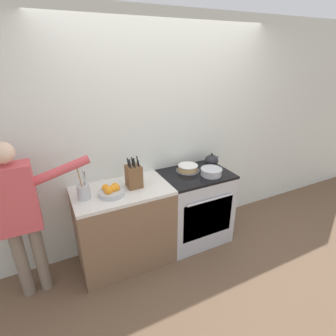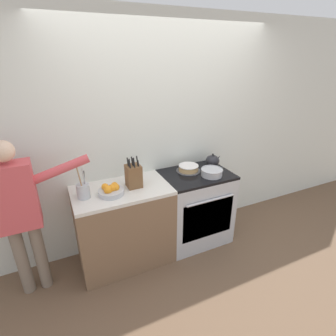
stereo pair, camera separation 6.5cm
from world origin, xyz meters
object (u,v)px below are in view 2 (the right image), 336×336
(tea_kettle, at_px, (213,161))
(utensil_crock, at_px, (83,191))
(knife_block, at_px, (134,176))
(fruit_bowl, at_px, (111,190))
(mixing_bowl, at_px, (212,172))
(layer_cake, at_px, (188,168))
(person_baker, at_px, (19,209))
(stove_range, at_px, (195,207))

(tea_kettle, xyz_separation_m, utensil_crock, (-1.55, -0.12, 0.01))
(knife_block, height_order, utensil_crock, utensil_crock)
(tea_kettle, xyz_separation_m, fruit_bowl, (-1.30, -0.17, -0.03))
(utensil_crock, bearing_deg, fruit_bowl, -10.42)
(mixing_bowl, bearing_deg, utensil_crock, 175.74)
(layer_cake, xyz_separation_m, mixing_bowl, (0.18, -0.22, 0.01))
(tea_kettle, bearing_deg, layer_cake, -178.69)
(mixing_bowl, bearing_deg, fruit_bowl, 177.13)
(person_baker, bearing_deg, tea_kettle, -7.79)
(knife_block, relative_size, fruit_bowl, 1.32)
(layer_cake, relative_size, knife_block, 0.86)
(fruit_bowl, distance_m, person_baker, 0.81)
(mixing_bowl, height_order, fruit_bowl, fruit_bowl)
(mixing_bowl, distance_m, person_baker, 1.94)
(person_baker, bearing_deg, stove_range, -10.55)
(tea_kettle, distance_m, utensil_crock, 1.55)
(mixing_bowl, bearing_deg, knife_block, 172.10)
(layer_cake, height_order, knife_block, knife_block)
(utensil_crock, distance_m, fruit_bowl, 0.26)
(utensil_crock, relative_size, person_baker, 0.22)
(utensil_crock, xyz_separation_m, fruit_bowl, (0.25, -0.05, -0.03))
(tea_kettle, relative_size, mixing_bowl, 0.82)
(stove_range, relative_size, mixing_bowl, 3.63)
(mixing_bowl, relative_size, fruit_bowl, 0.99)
(knife_block, xyz_separation_m, utensil_crock, (-0.51, -0.02, -0.04))
(mixing_bowl, height_order, person_baker, person_baker)
(knife_block, height_order, person_baker, person_baker)
(person_baker, bearing_deg, utensil_crock, -10.87)
(mixing_bowl, height_order, knife_block, knife_block)
(tea_kettle, bearing_deg, mixing_bowl, -125.49)
(knife_block, bearing_deg, layer_cake, 7.80)
(mixing_bowl, bearing_deg, layer_cake, 129.33)
(layer_cake, xyz_separation_m, utensil_crock, (-1.21, -0.11, 0.04))
(stove_range, relative_size, knife_block, 2.72)
(tea_kettle, distance_m, person_baker, 2.10)
(mixing_bowl, bearing_deg, person_baker, 177.05)
(layer_cake, height_order, utensil_crock, utensil_crock)
(layer_cake, height_order, mixing_bowl, mixing_bowl)
(tea_kettle, bearing_deg, fruit_bowl, -172.57)
(knife_block, xyz_separation_m, fruit_bowl, (-0.26, -0.07, -0.08))
(stove_range, height_order, fruit_bowl, fruit_bowl)
(stove_range, distance_m, tea_kettle, 0.60)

